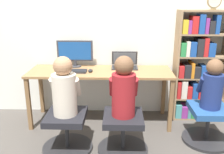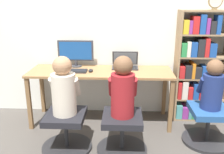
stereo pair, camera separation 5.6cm
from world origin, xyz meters
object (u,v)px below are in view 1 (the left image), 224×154
desktop_monitor (75,53)px  person_at_laptop (124,89)px  desk_clock (214,1)px  keyboard (72,71)px  person_near_shelf (212,86)px  bookshelf (195,66)px  person_at_monitor (64,89)px  laptop (125,64)px  office_chair_right (123,132)px  office_chair_side (208,124)px  office_chair_left (67,131)px

desktop_monitor → person_at_laptop: bearing=-53.8°
desktop_monitor → desk_clock: bearing=-3.1°
keyboard → person_near_shelf: bearing=-13.6°
bookshelf → person_near_shelf: bearing=-88.7°
person_at_monitor → laptop: bearing=52.6°
desktop_monitor → keyboard: (-0.00, -0.27, -0.19)m
keyboard → office_chair_right: size_ratio=0.68×
bookshelf → office_chair_side: bearing=-88.7°
office_chair_left → office_chair_side: same height
office_chair_left → office_chair_side: bearing=7.6°
person_at_monitor → bookshelf: bookshelf is taller
bookshelf → desk_clock: 0.87m
desk_clock → bookshelf: bearing=153.4°
office_chair_right → desktop_monitor: bearing=126.1°
desktop_monitor → person_at_monitor: (0.03, -0.91, -0.21)m
office_chair_left → office_chair_right: (0.64, -0.01, 0.00)m
keyboard → person_at_monitor: size_ratio=0.60×
desktop_monitor → office_chair_left: (0.03, -0.91, -0.72)m
person_at_monitor → desk_clock: (1.79, 0.81, 0.90)m
laptop → bookshelf: size_ratio=0.24×
person_at_monitor → bookshelf: 1.87m
office_chair_right → person_at_monitor: 0.82m
office_chair_left → bookshelf: bearing=28.1°
keyboard → bookshelf: bookshelf is taller
desktop_monitor → keyboard: 0.33m
office_chair_left → office_chair_right: bearing=-1.0°
desktop_monitor → office_chair_right: bearing=-53.9°
laptop → keyboard: 0.74m
person_at_monitor → bookshelf: size_ratio=0.43×
office_chair_right → bookshelf: bookshelf is taller
laptop → office_chair_left: bearing=-127.3°
person_near_shelf → office_chair_left: bearing=-172.2°
laptop → person_at_monitor: (-0.67, -0.87, -0.05)m
desk_clock → office_chair_side: bearing=-101.4°
person_at_monitor → person_near_shelf: bearing=7.6°
desk_clock → office_chair_side: 1.54m
office_chair_left → office_chair_right: same height
person_at_monitor → office_chair_side: person_at_monitor is taller
laptop → office_chair_right: size_ratio=0.63×
person_near_shelf → desktop_monitor: bearing=158.1°
desk_clock → person_at_laptop: bearing=-144.4°
person_at_monitor → person_at_laptop: 0.64m
keyboard → office_chair_left: 0.83m
desktop_monitor → desk_clock: 1.95m
laptop → keyboard: bearing=-161.3°
keyboard → office_chair_side: keyboard is taller
person_at_monitor → office_chair_side: 1.76m
desktop_monitor → office_chair_left: desktop_monitor is taller
desktop_monitor → person_at_laptop: 1.16m
keyboard → office_chair_side: 1.83m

